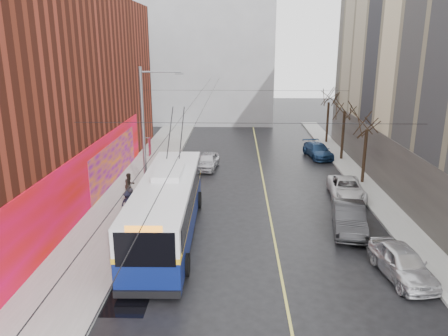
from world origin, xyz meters
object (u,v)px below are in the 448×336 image
object	(u,v)px
tree_far	(329,95)
trolleybus	(167,206)
pedestrian_a	(132,202)
streetlight_pole	(146,136)
parked_car_b	(349,218)
following_car	(208,161)
pedestrian_c	(128,204)
pedestrian_b	(130,185)
parked_car_d	(318,150)
tree_mid	(345,103)
tree_near	(368,119)
parked_car_c	(346,188)
parked_car_a	(402,263)

from	to	relation	value
tree_far	trolleybus	bearing A→B (deg)	-119.33
tree_far	pedestrian_a	bearing A→B (deg)	-126.65
streetlight_pole	parked_car_b	world-z (taller)	streetlight_pole
parked_car_b	pedestrian_a	distance (m)	12.79
following_car	pedestrian_c	size ratio (longest dim) A/B	2.43
pedestrian_a	pedestrian_b	xyz separation A→B (m)	(-0.96, 3.39, -0.05)
parked_car_d	pedestrian_a	distance (m)	20.65
tree_mid	tree_near	bearing A→B (deg)	-90.00
trolleybus	parked_car_d	size ratio (longest dim) A/B	2.88
tree_mid	pedestrian_b	world-z (taller)	tree_mid
tree_far	parked_car_b	size ratio (longest dim) A/B	1.36
parked_car_d	pedestrian_a	world-z (taller)	pedestrian_a
tree_near	trolleybus	xyz separation A→B (m)	(-13.36, -9.78, -3.23)
tree_far	parked_car_c	size ratio (longest dim) A/B	1.35
pedestrian_a	streetlight_pole	bearing A→B (deg)	-49.54
parked_car_d	parked_car_b	bearing A→B (deg)	-103.53
tree_far	following_car	world-z (taller)	tree_far
parked_car_a	pedestrian_a	distance (m)	15.33
streetlight_pole	tree_near	distance (m)	16.28
tree_far	parked_car_a	bearing A→B (deg)	-94.18
tree_near	parked_car_c	xyz separation A→B (m)	(-2.00, -3.21, -4.30)
pedestrian_c	pedestrian_a	bearing A→B (deg)	-152.87
parked_car_b	parked_car_c	distance (m)	5.77
tree_near	pedestrian_c	bearing A→B (deg)	-155.40
parked_car_c	streetlight_pole	bearing A→B (deg)	-163.48
parked_car_b	pedestrian_b	bearing A→B (deg)	169.54
parked_car_a	pedestrian_b	xyz separation A→B (m)	(-14.82, 9.94, 0.27)
parked_car_d	pedestrian_b	world-z (taller)	pedestrian_b
tree_far	parked_car_b	distance (m)	23.48
tree_near	parked_car_b	size ratio (longest dim) A/B	1.33
tree_mid	parked_car_b	bearing A→B (deg)	-101.41
pedestrian_a	parked_car_c	bearing A→B (deg)	-93.79
streetlight_pole	parked_car_b	size ratio (longest dim) A/B	1.87
pedestrian_b	tree_mid	bearing A→B (deg)	-17.61
pedestrian_a	pedestrian_b	bearing A→B (deg)	-4.72
parked_car_a	pedestrian_c	distance (m)	15.54
streetlight_pole	tree_far	distance (m)	25.09
pedestrian_a	pedestrian_c	size ratio (longest dim) A/B	1.10
parked_car_c	pedestrian_b	bearing A→B (deg)	-172.48
parked_car_a	pedestrian_a	xyz separation A→B (m)	(-13.86, 6.54, 0.32)
tree_mid	tree_far	world-z (taller)	tree_mid
tree_far	parked_car_c	bearing A→B (deg)	-96.63
parked_car_b	parked_car_c	size ratio (longest dim) A/B	0.99
tree_far	pedestrian_b	distance (m)	25.00
streetlight_pole	following_car	xyz separation A→B (m)	(3.08, 9.73, -4.17)
tree_near	tree_far	world-z (taller)	tree_far
trolleybus	pedestrian_b	size ratio (longest dim) A/B	7.78
parked_car_a	tree_far	bearing A→B (deg)	77.89
parked_car_a	parked_car_b	xyz separation A→B (m)	(-1.16, 5.08, 0.06)
tree_mid	pedestrian_c	xyz separation A→B (m)	(-16.14, -14.39, -4.28)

